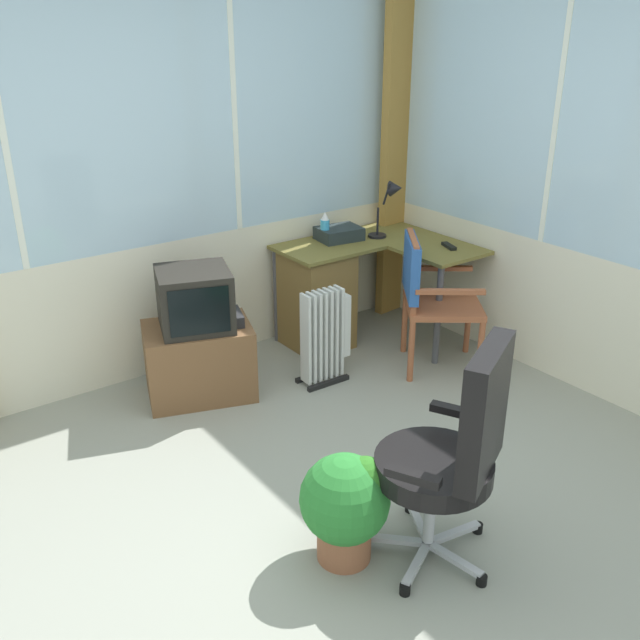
{
  "coord_description": "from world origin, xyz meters",
  "views": [
    {
      "loc": [
        -1.58,
        -1.93,
        2.18
      ],
      "look_at": [
        0.46,
        0.85,
        0.69
      ],
      "focal_mm": 39.45,
      "sensor_mm": 36.0,
      "label": 1
    }
  ],
  "objects": [
    {
      "name": "space_heater",
      "position": [
        0.85,
        1.31,
        0.32
      ],
      "size": [
        0.35,
        0.18,
        0.63
      ],
      "color": "silver",
      "rests_on": "ground"
    },
    {
      "name": "paper_tray",
      "position": [
        1.38,
        1.87,
        0.77
      ],
      "size": [
        0.33,
        0.27,
        0.09
      ],
      "primitive_type": "cube",
      "rotation": [
        0.0,
        0.0,
        -0.13
      ],
      "color": "#232D2F",
      "rests_on": "desk"
    },
    {
      "name": "spray_bottle",
      "position": [
        1.26,
        1.88,
        0.82
      ],
      "size": [
        0.06,
        0.06,
        0.22
      ],
      "color": "#3EA6D9",
      "rests_on": "desk"
    },
    {
      "name": "ground",
      "position": [
        0.0,
        0.0,
        -0.03
      ],
      "size": [
        5.16,
        5.15,
        0.06
      ],
      "primitive_type": "cube",
      "color": "gray"
    },
    {
      "name": "north_window_panel",
      "position": [
        0.0,
        2.11,
        1.35
      ],
      "size": [
        4.16,
        0.07,
        2.7
      ],
      "color": "silver",
      "rests_on": "ground"
    },
    {
      "name": "desk_lamp",
      "position": [
        1.72,
        1.71,
        0.99
      ],
      "size": [
        0.24,
        0.21,
        0.41
      ],
      "color": "black",
      "rests_on": "desk"
    },
    {
      "name": "tv_on_stand",
      "position": [
        0.11,
        1.63,
        0.36
      ],
      "size": [
        0.75,
        0.63,
        0.82
      ],
      "color": "brown",
      "rests_on": "ground"
    },
    {
      "name": "wooden_armchair",
      "position": [
        1.49,
        1.1,
        0.57
      ],
      "size": [
        0.67,
        0.67,
        0.9
      ],
      "color": "#9C5434",
      "rests_on": "ground"
    },
    {
      "name": "tv_remote",
      "position": [
        1.87,
        1.27,
        0.73
      ],
      "size": [
        0.09,
        0.16,
        0.02
      ],
      "primitive_type": "cube",
      "rotation": [
        0.0,
        0.0,
        -0.33
      ],
      "color": "black",
      "rests_on": "desk"
    },
    {
      "name": "curtain_corner",
      "position": [
        1.98,
        1.98,
        1.3
      ],
      "size": [
        0.26,
        0.1,
        2.6
      ],
      "primitive_type": "cube",
      "rotation": [
        0.0,
        0.0,
        0.11
      ],
      "color": "#A57936",
      "rests_on": "ground"
    },
    {
      "name": "office_chair",
      "position": [
        0.29,
        -0.31,
        0.57
      ],
      "size": [
        0.63,
        0.58,
        1.04
      ],
      "color": "#B7B7BF",
      "rests_on": "ground"
    },
    {
      "name": "desk",
      "position": [
        1.19,
        1.78,
        0.39
      ],
      "size": [
        1.17,
        1.03,
        0.72
      ],
      "color": "olive",
      "rests_on": "ground"
    },
    {
      "name": "potted_plant",
      "position": [
        -0.05,
        -0.04,
        0.29
      ],
      "size": [
        0.39,
        0.39,
        0.5
      ],
      "color": "#96583A",
      "rests_on": "ground"
    }
  ]
}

